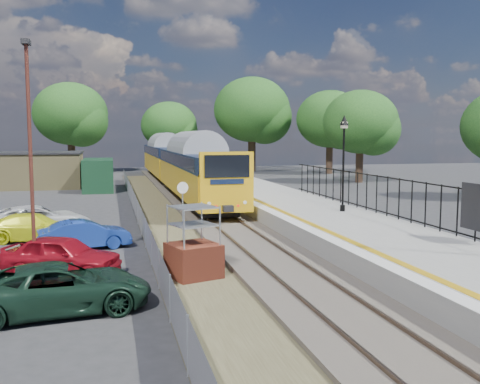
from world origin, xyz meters
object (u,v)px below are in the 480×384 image
object	(u,v)px
train	(176,161)
car_yellow	(34,227)
car_green	(60,288)
car_blue	(85,235)
brick_plinth	(193,243)
speed_sign	(183,201)
carpark_lamp	(30,145)
car_red	(62,255)
victorian_lamp_north	(344,140)
car_white	(37,220)

from	to	relation	value
train	car_yellow	bearing A→B (deg)	-112.02
car_green	car_yellow	xyz separation A→B (m)	(-1.92, 10.14, -0.05)
car_blue	brick_plinth	bearing A→B (deg)	-158.89
car_green	train	bearing A→B (deg)	-20.25
speed_sign	carpark_lamp	distance (m)	7.88
brick_plinth	car_red	bearing A→B (deg)	160.69
brick_plinth	car_red	size ratio (longest dim) A/B	0.61
speed_sign	carpark_lamp	world-z (taller)	carpark_lamp
car_red	car_yellow	distance (m)	6.48
speed_sign	car_blue	world-z (taller)	speed_sign
victorian_lamp_north	train	bearing A→B (deg)	103.39
car_yellow	car_blue	bearing A→B (deg)	-133.85
speed_sign	car_blue	xyz separation A→B (m)	(-4.08, -1.08, -1.10)
car_red	speed_sign	bearing A→B (deg)	-19.35
victorian_lamp_north	brick_plinth	world-z (taller)	victorian_lamp_north
carpark_lamp	car_yellow	bearing A→B (deg)	97.36
victorian_lamp_north	car_yellow	distance (m)	14.56
train	speed_sign	xyz separation A→B (m)	(-2.50, -22.89, -0.65)
brick_plinth	train	bearing A→B (deg)	84.11
brick_plinth	car_white	xyz separation A→B (m)	(-5.83, 9.37, -0.46)
speed_sign	car_blue	size ratio (longest dim) A/B	0.71
car_yellow	car_white	bearing A→B (deg)	5.76
victorian_lamp_north	speed_sign	distance (m)	8.25
train	car_red	distance (m)	28.89
brick_plinth	car_green	world-z (taller)	brick_plinth
train	car_red	world-z (taller)	train
car_yellow	car_red	bearing A→B (deg)	-162.89
train	car_white	bearing A→B (deg)	-113.88
train	brick_plinth	size ratio (longest dim) A/B	17.40
victorian_lamp_north	brick_plinth	distance (m)	11.41
car_green	car_yellow	distance (m)	10.32
carpark_lamp	car_red	world-z (taller)	carpark_lamp
brick_plinth	car_green	xyz separation A→B (m)	(-3.82, -2.44, -0.49)
train	car_green	bearing A→B (deg)	-102.14
carpark_lamp	car_blue	bearing A→B (deg)	71.18
brick_plinth	car_white	distance (m)	11.04
victorian_lamp_north	car_blue	size ratio (longest dim) A/B	1.29
carpark_lamp	car_blue	size ratio (longest dim) A/B	2.10
car_red	car_white	xyz separation A→B (m)	(-1.74, 7.93, 0.01)
brick_plinth	car_green	size ratio (longest dim) A/B	0.51
brick_plinth	car_yellow	size ratio (longest dim) A/B	0.58
speed_sign	car_red	xyz separation A→B (m)	(-4.63, -5.06, -1.04)
brick_plinth	car_yellow	distance (m)	9.62
brick_plinth	speed_sign	xyz separation A→B (m)	(0.53, 6.49, 0.56)
victorian_lamp_north	car_white	xyz separation A→B (m)	(-14.16, 2.25, -3.63)
speed_sign	car_white	bearing A→B (deg)	140.47
carpark_lamp	car_red	distance (m)	3.67
brick_plinth	car_blue	distance (m)	6.49
carpark_lamp	car_red	xyz separation A→B (m)	(0.82, 0.05, -3.57)
car_yellow	car_white	size ratio (longest dim) A/B	0.85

